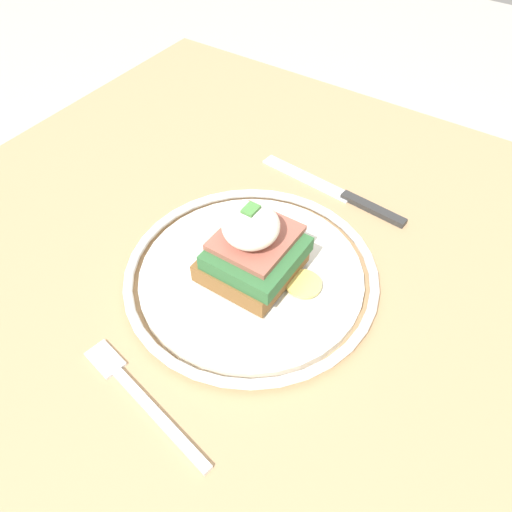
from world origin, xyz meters
name	(u,v)px	position (x,y,z in m)	size (l,w,h in m)	color
ground_plane	(254,498)	(0.00, 0.00, 0.00)	(6.00, 6.00, 0.00)	#B2ADA3
dining_table	(252,344)	(0.00, 0.00, 0.61)	(0.81, 0.84, 0.73)	tan
plate	(256,274)	(0.00, 0.00, 0.74)	(0.26, 0.26, 0.02)	silver
sandwich	(255,248)	(0.00, 0.00, 0.78)	(0.09, 0.11, 0.09)	brown
fork	(140,397)	(-0.16, 0.01, 0.73)	(0.05, 0.16, 0.00)	silver
knife	(343,195)	(0.17, -0.02, 0.73)	(0.03, 0.20, 0.01)	#2D2D2D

